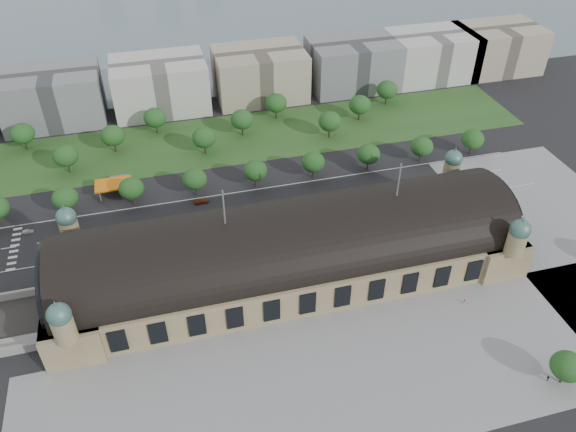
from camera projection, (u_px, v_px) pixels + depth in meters
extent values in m
plane|color=black|center=(290.00, 274.00, 186.19)|extent=(900.00, 900.00, 0.00)
cube|color=#9B8D60|center=(290.00, 260.00, 182.51)|extent=(150.00, 40.00, 12.00)
cube|color=#9B8D60|center=(75.00, 299.00, 168.85)|extent=(16.00, 43.00, 12.00)
cube|color=#9B8D60|center=(475.00, 227.00, 196.17)|extent=(16.00, 43.00, 12.00)
cylinder|color=black|center=(290.00, 246.00, 178.84)|extent=(144.00, 37.60, 37.60)
cylinder|color=black|center=(48.00, 284.00, 162.73)|extent=(1.20, 32.00, 32.00)
cylinder|color=black|center=(495.00, 206.00, 192.49)|extent=(1.20, 32.00, 32.00)
cylinder|color=#9B8D60|center=(70.00, 231.00, 178.77)|extent=(6.00, 6.00, 8.00)
sphere|color=#436C62|center=(66.00, 217.00, 175.40)|extent=(6.40, 6.40, 6.40)
cone|color=#436C62|center=(63.00, 207.00, 172.95)|extent=(1.00, 1.00, 2.50)
cylinder|color=#9B8D60|center=(451.00, 171.00, 206.08)|extent=(6.00, 6.00, 8.00)
sphere|color=#436C62|center=(454.00, 159.00, 202.72)|extent=(6.40, 6.40, 6.40)
cone|color=#436C62|center=(456.00, 149.00, 200.27)|extent=(1.00, 1.00, 2.50)
cylinder|color=#9B8D60|center=(64.00, 329.00, 146.69)|extent=(6.00, 6.00, 8.00)
sphere|color=#436C62|center=(59.00, 315.00, 143.32)|extent=(6.40, 6.40, 6.40)
cone|color=#436C62|center=(55.00, 304.00, 140.87)|extent=(1.00, 1.00, 2.50)
cylinder|color=#9B8D60|center=(516.00, 243.00, 174.01)|extent=(6.00, 6.00, 8.00)
sphere|color=#436C62|center=(520.00, 229.00, 170.64)|extent=(6.40, 6.40, 6.40)
cone|color=#436C62|center=(524.00, 219.00, 168.19)|extent=(1.00, 1.00, 2.50)
cylinder|color=#59595B|center=(224.00, 207.00, 162.82)|extent=(0.50, 0.50, 12.00)
cylinder|color=#59595B|center=(399.00, 180.00, 174.03)|extent=(0.50, 0.50, 12.00)
cube|color=gray|center=(366.00, 374.00, 154.62)|extent=(190.00, 48.00, 0.12)
cube|color=gray|center=(559.00, 224.00, 207.18)|extent=(56.00, 100.00, 0.12)
cube|color=black|center=(212.00, 216.00, 211.13)|extent=(260.00, 26.00, 0.10)
cube|color=#275220|center=(205.00, 142.00, 254.16)|extent=(300.00, 45.00, 0.10)
cube|color=orange|center=(113.00, 184.00, 219.45)|extent=(14.00, 9.00, 0.70)
cube|color=#59595B|center=(120.00, 182.00, 226.34)|extent=(7.00, 5.00, 3.20)
cylinder|color=#59595B|center=(100.00, 187.00, 222.30)|extent=(0.50, 0.50, 4.40)
cylinder|color=#59595B|center=(128.00, 183.00, 224.55)|extent=(0.50, 0.50, 4.40)
cylinder|color=#59595B|center=(100.00, 196.00, 217.42)|extent=(0.50, 0.50, 4.40)
cylinder|color=#59595B|center=(129.00, 192.00, 219.66)|extent=(0.50, 0.50, 4.40)
cube|color=slate|center=(185.00, 3.00, 413.78)|extent=(700.00, 320.00, 0.08)
cube|color=gray|center=(53.00, 97.00, 264.11)|extent=(45.00, 32.00, 24.00)
cube|color=beige|center=(160.00, 85.00, 274.30)|extent=(45.00, 32.00, 24.00)
cube|color=tan|center=(260.00, 74.00, 284.49)|extent=(45.00, 32.00, 24.00)
cube|color=gray|center=(353.00, 64.00, 294.68)|extent=(45.00, 32.00, 24.00)
cube|color=beige|center=(431.00, 55.00, 303.86)|extent=(45.00, 32.00, 24.00)
cube|color=tan|center=(496.00, 48.00, 312.01)|extent=(45.00, 32.00, 24.00)
cylinder|color=#2D2116|center=(0.00, 220.00, 205.77)|extent=(0.70, 0.70, 4.32)
cylinder|color=#2D2116|center=(68.00, 209.00, 210.67)|extent=(0.70, 0.70, 4.32)
ellipsoid|color=#194016|center=(65.00, 198.00, 207.43)|extent=(9.60, 9.60, 8.16)
cylinder|color=#2D2116|center=(134.00, 200.00, 215.56)|extent=(0.70, 0.70, 4.32)
ellipsoid|color=#194016|center=(131.00, 188.00, 212.32)|extent=(9.60, 9.60, 8.16)
cylinder|color=#2D2116|center=(196.00, 190.00, 220.45)|extent=(0.70, 0.70, 4.32)
ellipsoid|color=#194016|center=(195.00, 179.00, 217.22)|extent=(9.60, 9.60, 8.16)
cylinder|color=#2D2116|center=(256.00, 182.00, 225.34)|extent=(0.70, 0.70, 4.32)
ellipsoid|color=#194016|center=(255.00, 171.00, 222.11)|extent=(9.60, 9.60, 8.16)
cylinder|color=#2D2116|center=(313.00, 173.00, 230.23)|extent=(0.70, 0.70, 4.32)
ellipsoid|color=#194016|center=(313.00, 162.00, 227.00)|extent=(9.60, 9.60, 8.16)
cylinder|color=#2D2116|center=(367.00, 165.00, 235.13)|extent=(0.70, 0.70, 4.32)
ellipsoid|color=#194016|center=(369.00, 154.00, 231.89)|extent=(9.60, 9.60, 8.16)
cylinder|color=#2D2116|center=(420.00, 157.00, 240.02)|extent=(0.70, 0.70, 4.32)
ellipsoid|color=#194016|center=(422.00, 146.00, 236.79)|extent=(9.60, 9.60, 8.16)
cylinder|color=#2D2116|center=(470.00, 150.00, 244.91)|extent=(0.70, 0.70, 4.32)
ellipsoid|color=#194016|center=(473.00, 139.00, 241.68)|extent=(9.60, 9.60, 8.16)
cylinder|color=#2D2116|center=(26.00, 145.00, 247.72)|extent=(0.70, 0.70, 4.68)
ellipsoid|color=#194016|center=(22.00, 134.00, 244.22)|extent=(10.40, 10.40, 8.84)
cylinder|color=#2D2116|center=(69.00, 167.00, 233.26)|extent=(0.70, 0.70, 4.68)
ellipsoid|color=#194016|center=(66.00, 156.00, 229.76)|extent=(10.40, 10.40, 8.84)
cylinder|color=#2D2116|center=(115.00, 147.00, 246.30)|extent=(0.70, 0.70, 4.68)
ellipsoid|color=#194016|center=(113.00, 136.00, 242.80)|extent=(10.40, 10.40, 8.84)
cylinder|color=#2D2116|center=(157.00, 129.00, 259.34)|extent=(0.70, 0.70, 4.68)
ellipsoid|color=#194016|center=(155.00, 118.00, 255.84)|extent=(10.40, 10.40, 8.84)
cylinder|color=#2D2116|center=(205.00, 149.00, 244.88)|extent=(0.70, 0.70, 4.68)
ellipsoid|color=#194016|center=(204.00, 138.00, 241.38)|extent=(10.40, 10.40, 8.84)
cylinder|color=#2D2116|center=(243.00, 131.00, 257.92)|extent=(0.70, 0.70, 4.68)
ellipsoid|color=#194016|center=(242.00, 119.00, 254.42)|extent=(10.40, 10.40, 8.84)
cylinder|color=#2D2116|center=(276.00, 114.00, 270.96)|extent=(0.70, 0.70, 4.68)
ellipsoid|color=#194016|center=(276.00, 103.00, 267.46)|extent=(10.40, 10.40, 8.84)
cylinder|color=#2D2116|center=(329.00, 133.00, 256.50)|extent=(0.70, 0.70, 4.68)
ellipsoid|color=#194016|center=(330.00, 121.00, 253.00)|extent=(10.40, 10.40, 8.84)
cylinder|color=#2D2116|center=(359.00, 116.00, 269.54)|extent=(0.70, 0.70, 4.68)
ellipsoid|color=#194016|center=(360.00, 105.00, 266.04)|extent=(10.40, 10.40, 8.84)
cylinder|color=#2D2116|center=(386.00, 100.00, 282.58)|extent=(0.70, 0.70, 4.68)
ellipsoid|color=#194016|center=(387.00, 90.00, 279.07)|extent=(10.40, 10.40, 8.84)
cylinder|color=#2D2116|center=(562.00, 378.00, 151.38)|extent=(0.70, 0.70, 3.96)
ellipsoid|color=#194016|center=(568.00, 366.00, 148.42)|extent=(9.00, 9.00, 7.65)
imported|color=#96979E|center=(28.00, 232.00, 202.63)|extent=(3.90, 1.47, 1.27)
imported|color=black|center=(74.00, 252.00, 193.77)|extent=(6.00, 2.99, 1.63)
imported|color=maroon|center=(202.00, 201.00, 217.03)|extent=(5.75, 2.52, 1.64)
imported|color=silver|center=(423.00, 193.00, 221.46)|extent=(5.73, 2.70, 1.59)
imported|color=black|center=(121.00, 259.00, 190.72)|extent=(4.98, 3.22, 1.55)
imported|color=maroon|center=(134.00, 252.00, 193.74)|extent=(5.27, 4.00, 1.33)
imported|color=#1C1946|center=(66.00, 269.00, 187.12)|extent=(5.19, 3.75, 1.40)
imported|color=#54585C|center=(84.00, 265.00, 188.33)|extent=(4.51, 3.46, 1.43)
imported|color=silver|center=(114.00, 260.00, 190.33)|extent=(4.22, 3.87, 1.40)
imported|color=#95999D|center=(145.00, 249.00, 194.88)|extent=(5.38, 4.57, 1.37)
imported|color=black|center=(212.00, 237.00, 200.30)|extent=(5.43, 3.96, 1.46)
imported|color=red|center=(276.00, 220.00, 206.12)|extent=(12.84, 3.14, 3.57)
imported|color=white|center=(268.00, 221.00, 205.46)|extent=(13.13, 4.18, 3.60)
imported|color=beige|center=(300.00, 216.00, 208.14)|extent=(11.61, 3.57, 3.18)
imported|color=gray|center=(464.00, 302.00, 175.12)|extent=(0.79, 0.50, 1.54)
imported|color=gray|center=(548.00, 379.00, 152.24)|extent=(1.35, 1.04, 1.92)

